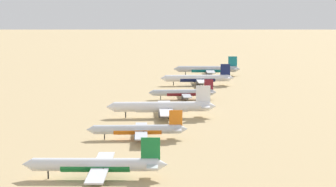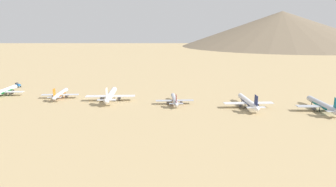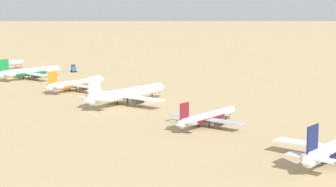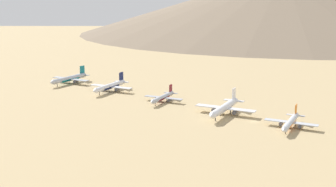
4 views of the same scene
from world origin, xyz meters
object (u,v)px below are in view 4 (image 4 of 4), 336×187
Objects in this scene: parked_jet_1 at (110,86)px; parked_jet_4 at (291,122)px; parked_jet_2 at (163,97)px; parked_jet_0 at (70,79)px; parked_jet_3 at (225,108)px.

parked_jet_1 reaches higher than parked_jet_4.
parked_jet_1 is 1.25× the size of parked_jet_2.
parked_jet_0 is 45.65m from parked_jet_1.
parked_jet_4 reaches higher than parked_jet_2.
parked_jet_4 is at bearing 81.12° from parked_jet_3.
parked_jet_1 reaches higher than parked_jet_2.
parked_jet_3 is 1.29× the size of parked_jet_4.
parked_jet_1 is (6.40, 45.20, -0.08)m from parked_jet_0.
parked_jet_3 reaches higher than parked_jet_1.
parked_jet_4 is (27.49, 179.74, -0.71)m from parked_jet_0.
parked_jet_3 is (21.31, 140.17, 0.23)m from parked_jet_0.
parked_jet_3 is at bearing 81.08° from parked_jet_1.
parked_jet_3 is (14.90, 94.97, 0.32)m from parked_jet_1.
parked_jet_0 reaches higher than parked_jet_1.
parked_jet_0 is at bearing -98.06° from parked_jet_1.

